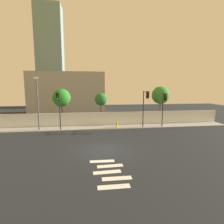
# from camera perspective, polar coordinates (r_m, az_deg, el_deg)

# --- Properties ---
(ground_plane) EXTENTS (80.00, 80.00, 0.00)m
(ground_plane) POSITION_cam_1_polar(r_m,az_deg,el_deg) (15.52, -2.63, -12.24)
(ground_plane) COLOR black
(sidewalk) EXTENTS (36.00, 2.40, 0.15)m
(sidewalk) POSITION_cam_1_polar(r_m,az_deg,el_deg) (23.35, -4.43, -5.13)
(sidewalk) COLOR #969696
(sidewalk) RESTS_ON ground
(perimeter_wall) EXTENTS (36.00, 0.18, 1.80)m
(perimeter_wall) POSITION_cam_1_polar(r_m,az_deg,el_deg) (24.42, -4.63, -2.22)
(perimeter_wall) COLOR silver
(perimeter_wall) RESTS_ON sidewalk
(crosswalk_marking) EXTENTS (2.49, 3.87, 0.01)m
(crosswalk_marking) POSITION_cam_1_polar(r_m,az_deg,el_deg) (11.77, -0.79, -19.10)
(crosswalk_marking) COLOR silver
(crosswalk_marking) RESTS_ON ground
(traffic_light_left) EXTENTS (0.40, 1.44, 4.78)m
(traffic_light_left) POSITION_cam_1_polar(r_m,az_deg,el_deg) (22.69, 10.98, 3.47)
(traffic_light_left) COLOR black
(traffic_light_left) RESTS_ON sidewalk
(traffic_light_center) EXTENTS (0.60, 1.70, 4.51)m
(traffic_light_center) POSITION_cam_1_polar(r_m,az_deg,el_deg) (23.44, 16.73, 2.99)
(traffic_light_center) COLOR black
(traffic_light_center) RESTS_ON sidewalk
(traffic_light_right) EXTENTS (0.36, 1.10, 4.65)m
(traffic_light_right) POSITION_cam_1_polar(r_m,az_deg,el_deg) (21.97, -17.17, 2.83)
(traffic_light_right) COLOR black
(traffic_light_right) RESTS_ON sidewalk
(street_lamp_curbside) EXTENTS (0.80, 1.79, 6.46)m
(street_lamp_curbside) POSITION_cam_1_polar(r_m,az_deg,el_deg) (22.91, -23.28, 3.86)
(street_lamp_curbside) COLOR #4C4C51
(street_lamp_curbside) RESTS_ON sidewalk
(fire_hydrant) EXTENTS (0.44, 0.26, 0.80)m
(fire_hydrant) POSITION_cam_1_polar(r_m,az_deg,el_deg) (23.01, 1.61, -4.02)
(fire_hydrant) COLOR gold
(fire_hydrant) RESTS_ON sidewalk
(roadside_tree_leftmost) EXTENTS (2.55, 2.55, 5.23)m
(roadside_tree_leftmost) POSITION_cam_1_polar(r_m,az_deg,el_deg) (25.62, -16.25, 4.49)
(roadside_tree_leftmost) COLOR brown
(roadside_tree_leftmost) RESTS_ON ground
(roadside_tree_midleft) EXTENTS (1.83, 1.83, 4.62)m
(roadside_tree_midleft) POSITION_cam_1_polar(r_m,az_deg,el_deg) (25.42, -3.64, 4.15)
(roadside_tree_midleft) COLOR brown
(roadside_tree_midleft) RESTS_ON ground
(roadside_tree_midright) EXTENTS (2.67, 2.67, 5.57)m
(roadside_tree_midright) POSITION_cam_1_polar(r_m,az_deg,el_deg) (27.58, 15.67, 5.32)
(roadside_tree_midright) COLOR brown
(roadside_tree_midright) RESTS_ON ground
(low_building_distant) EXTENTS (15.28, 6.00, 8.54)m
(low_building_distant) POSITION_cam_1_polar(r_m,az_deg,el_deg) (38.26, -14.32, 6.10)
(low_building_distant) COLOR #A6A6A6
(low_building_distant) RESTS_ON ground
(tower_on_skyline) EXTENTS (6.72, 5.00, 26.66)m
(tower_on_skyline) POSITION_cam_1_polar(r_m,az_deg,el_deg) (51.60, -19.60, 16.42)
(tower_on_skyline) COLOR gray
(tower_on_skyline) RESTS_ON ground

